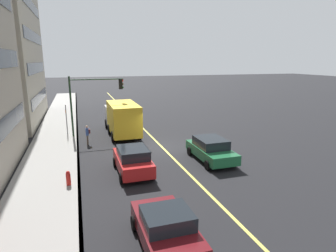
{
  "coord_description": "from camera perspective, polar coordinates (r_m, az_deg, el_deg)",
  "views": [
    {
      "loc": [
        -20.4,
        6.03,
        6.62
      ],
      "look_at": [
        -1.82,
        0.04,
        2.07
      ],
      "focal_mm": 30.21,
      "sensor_mm": 36.0,
      "label": 1
    }
  ],
  "objects": [
    {
      "name": "ground",
      "position": [
        22.28,
        -1.35,
        -4.17
      ],
      "size": [
        200.0,
        200.0,
        0.0
      ],
      "primitive_type": "plane",
      "color": "black"
    },
    {
      "name": "sidewalk_slab",
      "position": [
        21.52,
        -22.38,
        -5.61
      ],
      "size": [
        80.0,
        3.66,
        0.15
      ],
      "primitive_type": "cube",
      "color": "gray",
      "rests_on": "ground"
    },
    {
      "name": "curb_edge",
      "position": [
        21.43,
        -17.7,
        -5.31
      ],
      "size": [
        80.0,
        0.16,
        0.15
      ],
      "primitive_type": "cube",
      "color": "slate",
      "rests_on": "ground"
    },
    {
      "name": "lane_stripe_center",
      "position": [
        22.28,
        -1.35,
        -4.15
      ],
      "size": [
        80.0,
        0.16,
        0.01
      ],
      "primitive_type": "cube",
      "color": "#D8CC4C",
      "rests_on": "ground"
    },
    {
      "name": "car_red",
      "position": [
        17.1,
        -7.13,
        -6.81
      ],
      "size": [
        4.05,
        1.99,
        1.6
      ],
      "color": "red",
      "rests_on": "ground"
    },
    {
      "name": "car_green",
      "position": [
        19.25,
        8.65,
        -4.65
      ],
      "size": [
        4.39,
        2.1,
        1.54
      ],
      "color": "#1E6038",
      "rests_on": "ground"
    },
    {
      "name": "car_maroon",
      "position": [
        10.84,
        -0.41,
        -19.81
      ],
      "size": [
        3.83,
        2.03,
        1.45
      ],
      "color": "#591116",
      "rests_on": "ground"
    },
    {
      "name": "truck_yellow",
      "position": [
        25.83,
        -9.29,
        1.71
      ],
      "size": [
        7.49,
        2.48,
        2.97
      ],
      "color": "silver",
      "rests_on": "ground"
    },
    {
      "name": "pedestrian_with_backpack",
      "position": [
        23.51,
        -15.94,
        -1.48
      ],
      "size": [
        0.37,
        0.36,
        1.56
      ],
      "color": "brown",
      "rests_on": "ground"
    },
    {
      "name": "traffic_light_mast",
      "position": [
        25.36,
        -14.96,
        6.07
      ],
      "size": [
        0.28,
        4.62,
        5.33
      ],
      "color": "#1E3823",
      "rests_on": "ground"
    },
    {
      "name": "street_sign_post",
      "position": [
        26.59,
        -19.84,
        1.57
      ],
      "size": [
        0.6,
        0.08,
        2.8
      ],
      "color": "slate",
      "rests_on": "ground"
    },
    {
      "name": "fire_hydrant",
      "position": [
        16.12,
        -19.45,
        -10.12
      ],
      "size": [
        0.24,
        0.24,
        0.94
      ],
      "color": "red",
      "rests_on": "ground"
    }
  ]
}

